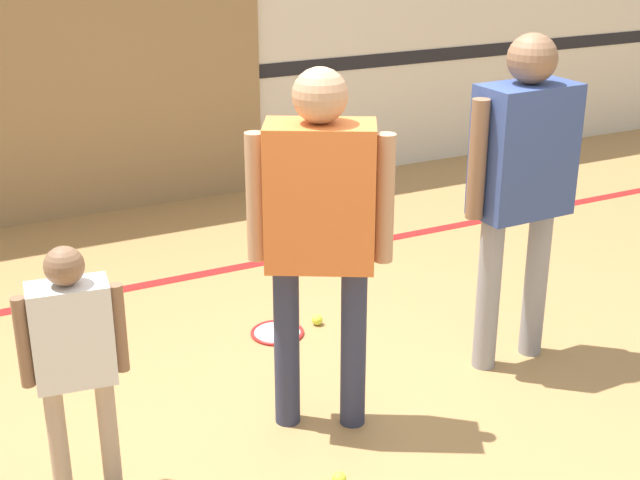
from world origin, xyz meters
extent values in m
plane|color=#A87F4C|center=(0.00, 0.00, 0.00)|extent=(16.00, 16.00, 0.00)
cube|color=silver|center=(0.00, 3.53, 1.60)|extent=(16.00, 0.06, 3.20)
cube|color=black|center=(0.00, 3.50, 1.02)|extent=(16.00, 0.01, 0.12)
cube|color=#93754C|center=(-0.18, 3.47, 0.91)|extent=(2.49, 0.05, 1.83)
cube|color=red|center=(0.00, 1.88, 0.00)|extent=(14.40, 0.10, 0.01)
cylinder|color=#2D334C|center=(-0.29, -0.03, 0.42)|extent=(0.12, 0.12, 0.84)
cylinder|color=#2D334C|center=(-0.01, -0.18, 0.42)|extent=(0.12, 0.12, 0.84)
cube|color=orange|center=(-0.15, -0.11, 1.18)|extent=(0.56, 0.48, 0.67)
sphere|color=tan|center=(-0.15, -0.11, 1.64)|extent=(0.25, 0.25, 0.25)
cylinder|color=tan|center=(-0.41, 0.03, 1.17)|extent=(0.09, 0.09, 0.60)
cylinder|color=tan|center=(0.10, -0.25, 1.17)|extent=(0.09, 0.09, 0.60)
cylinder|color=tan|center=(-1.41, -0.13, 0.28)|extent=(0.08, 0.08, 0.55)
cylinder|color=tan|center=(-1.20, -0.16, 0.28)|extent=(0.08, 0.08, 0.55)
cube|color=silver|center=(-1.31, -0.14, 0.77)|extent=(0.34, 0.22, 0.44)
sphere|color=brown|center=(-1.31, -0.14, 1.07)|extent=(0.16, 0.16, 0.16)
cylinder|color=brown|center=(-1.50, -0.12, 0.77)|extent=(0.06, 0.06, 0.39)
cylinder|color=brown|center=(-1.12, -0.17, 0.77)|extent=(0.06, 0.06, 0.39)
cylinder|color=gray|center=(1.24, -0.01, 0.43)|extent=(0.13, 0.13, 0.87)
cylinder|color=gray|center=(0.91, -0.02, 0.43)|extent=(0.13, 0.13, 0.87)
cube|color=#334784|center=(1.07, -0.01, 1.21)|extent=(0.51, 0.29, 0.69)
sphere|color=brown|center=(1.07, -0.01, 1.68)|extent=(0.25, 0.25, 0.25)
cylinder|color=brown|center=(1.37, 0.00, 1.20)|extent=(0.09, 0.09, 0.61)
cylinder|color=brown|center=(0.77, -0.02, 1.20)|extent=(0.09, 0.09, 0.61)
torus|color=red|center=(0.04, 0.84, 0.01)|extent=(0.39, 0.39, 0.02)
cylinder|color=silver|center=(0.04, 0.84, 0.01)|extent=(0.28, 0.28, 0.01)
cylinder|color=black|center=(-0.02, 0.59, 0.01)|extent=(0.07, 0.21, 0.02)
sphere|color=black|center=(-0.04, 0.49, 0.01)|extent=(0.03, 0.03, 0.03)
sphere|color=#CCE038|center=(-0.31, -0.60, 0.03)|extent=(0.07, 0.07, 0.07)
sphere|color=#CCE038|center=(0.31, 0.84, 0.03)|extent=(0.07, 0.07, 0.07)
camera|label=1|loc=(-1.86, -3.48, 2.45)|focal=50.00mm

